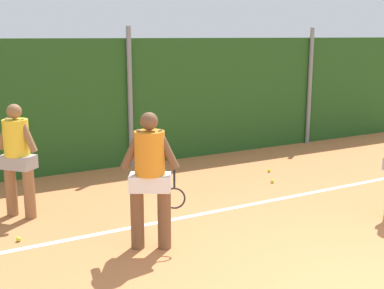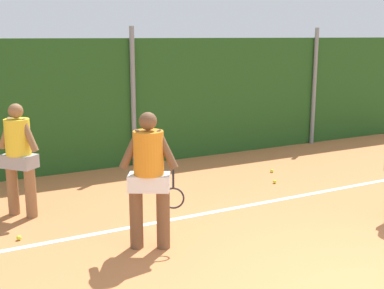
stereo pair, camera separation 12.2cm
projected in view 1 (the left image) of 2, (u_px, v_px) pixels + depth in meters
ground_plane at (261, 241)px, 6.64m from camera, size 25.92×25.92×0.00m
hedge_fence_backdrop at (127, 103)px, 10.36m from camera, size 16.51×0.25×2.61m
fence_post_center at (130, 98)px, 10.18m from camera, size 0.10×0.10×2.85m
fence_post_right at (310, 87)px, 12.43m from camera, size 0.10×0.10×2.85m
court_baseline_paint at (212, 212)px, 7.72m from camera, size 12.07×0.10×0.01m
player_midcourt at (150, 174)px, 6.22m from camera, size 0.75×0.51×1.75m
player_backcourt_far at (17, 155)px, 7.34m from camera, size 0.54×0.57×1.70m
tennis_ball_0 at (148, 184)px, 9.08m from camera, size 0.07×0.07×0.07m
tennis_ball_1 at (19, 239)px, 6.62m from camera, size 0.07×0.07×0.07m
tennis_ball_5 at (269, 170)px, 9.99m from camera, size 0.07×0.07×0.07m
tennis_ball_8 at (272, 181)px, 9.25m from camera, size 0.07×0.07×0.07m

